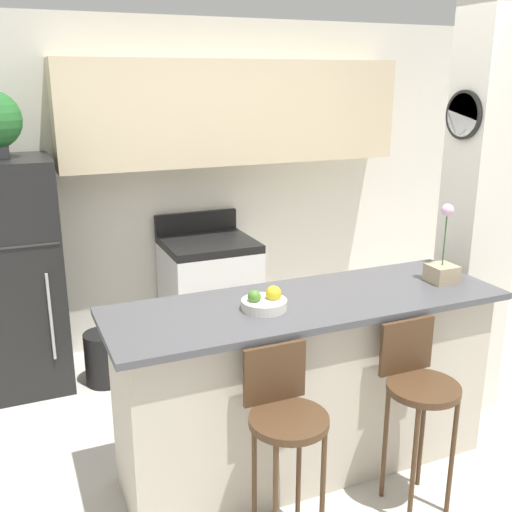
% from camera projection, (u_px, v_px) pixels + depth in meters
% --- Properties ---
extents(ground_plane, '(14.00, 14.00, 0.00)m').
position_uv_depth(ground_plane, '(304.00, 463.00, 3.41)').
color(ground_plane, beige).
extents(wall_back, '(5.60, 0.38, 2.55)m').
position_uv_depth(wall_back, '(210.00, 154.00, 4.72)').
color(wall_back, silver).
rests_on(wall_back, ground_plane).
extents(pillar_right, '(0.38, 0.32, 2.55)m').
position_uv_depth(pillar_right, '(478.00, 216.00, 3.73)').
color(pillar_right, silver).
rests_on(pillar_right, ground_plane).
extents(counter_bar, '(2.13, 0.68, 0.99)m').
position_uv_depth(counter_bar, '(306.00, 384.00, 3.27)').
color(counter_bar, beige).
rests_on(counter_bar, ground_plane).
extents(refrigerator, '(0.66, 0.66, 1.61)m').
position_uv_depth(refrigerator, '(11.00, 277.00, 4.08)').
color(refrigerator, black).
rests_on(refrigerator, ground_plane).
extents(stove_range, '(0.68, 0.65, 1.07)m').
position_uv_depth(stove_range, '(210.00, 295.00, 4.73)').
color(stove_range, white).
rests_on(stove_range, ground_plane).
extents(bar_stool_left, '(0.36, 0.36, 0.96)m').
position_uv_depth(bar_stool_left, '(285.00, 421.00, 2.66)').
color(bar_stool_left, '#4C331E').
rests_on(bar_stool_left, ground_plane).
extents(bar_stool_right, '(0.36, 0.36, 0.96)m').
position_uv_depth(bar_stool_right, '(418.00, 389.00, 2.94)').
color(bar_stool_right, '#4C331E').
rests_on(bar_stool_right, ground_plane).
extents(orchid_vase, '(0.15, 0.15, 0.45)m').
position_uv_depth(orchid_vase, '(442.00, 265.00, 3.38)').
color(orchid_vase, tan).
rests_on(orchid_vase, counter_bar).
extents(fruit_bowl, '(0.23, 0.23, 0.12)m').
position_uv_depth(fruit_bowl, '(265.00, 302.00, 2.99)').
color(fruit_bowl, silver).
rests_on(fruit_bowl, counter_bar).
extents(trash_bin, '(0.28, 0.28, 0.38)m').
position_uv_depth(trash_bin, '(105.00, 358.00, 4.27)').
color(trash_bin, black).
rests_on(trash_bin, ground_plane).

